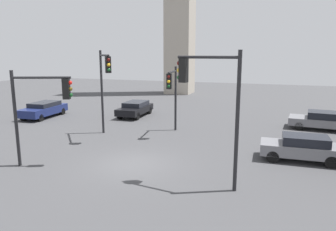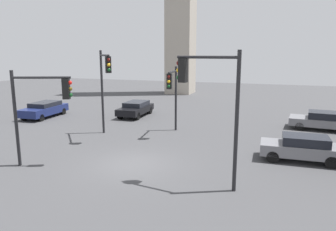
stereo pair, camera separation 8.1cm
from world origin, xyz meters
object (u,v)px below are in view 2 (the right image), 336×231
Objects in this scene: traffic_light_2 at (173,88)px; traffic_light_1 at (210,93)px; traffic_light_3 at (105,77)px; traffic_light_0 at (42,100)px; car_1 at (44,109)px; car_2 at (302,148)px; car_0 at (136,108)px; car_4 at (325,120)px.

traffic_light_1 is at bearing 21.03° from traffic_light_2.
traffic_light_0 is at bearing -41.61° from traffic_light_3.
car_2 is (20.87, -4.93, 0.01)m from car_1.
car_2 is at bearing 61.92° from traffic_light_2.
car_0 is 15.70m from car_2.
traffic_light_3 is at bearing -5.43° from car_2.
traffic_light_2 is (4.01, 8.06, -0.07)m from traffic_light_0.
traffic_light_1 is 14.45m from car_4.
traffic_light_3 is at bearing 60.87° from car_1.
traffic_light_2 is 11.63m from car_4.
traffic_light_3 reaches higher than car_1.
traffic_light_0 is 13.44m from car_1.
car_2 is 0.83× the size of car_4.
traffic_light_0 is 1.03× the size of traffic_light_2.
car_0 is (-9.52, 12.85, -3.28)m from traffic_light_1.
traffic_light_3 reaches higher than traffic_light_0.
car_2 is (12.11, -0.78, -3.31)m from traffic_light_3.
traffic_light_3 is at bearing 8.14° from car_0.
traffic_light_0 is 13.45m from car_2.
traffic_light_1 is at bearing -20.00° from traffic_light_0.
traffic_light_2 is at bearing -53.00° from traffic_light_1.
traffic_light_0 is 8.32m from traffic_light_1.
car_1 is at bearing -155.94° from traffic_light_3.
car_1 is (-8.67, 9.94, -2.60)m from traffic_light_0.
car_4 is at bearing -105.80° from car_2.
traffic_light_1 is at bearing 48.69° from car_2.
traffic_light_1 is 19.79m from car_1.
car_4 is at bearing 76.53° from traffic_light_3.
car_2 is (8.19, -3.04, -2.52)m from traffic_light_2.
car_0 is 0.91× the size of car_4.
traffic_light_0 is 0.97× the size of car_4.
car_2 is (12.21, 5.01, -2.60)m from traffic_light_0.
traffic_light_1 reaches higher than car_1.
traffic_light_0 reaches higher than car_4.
traffic_light_3 is 1.28× the size of car_0.
traffic_light_2 is at bearing 41.69° from traffic_light_0.
car_4 is at bearing -106.65° from traffic_light_1.
traffic_light_3 is 1.41× the size of car_2.
car_4 is (14.11, 7.24, -3.32)m from traffic_light_3.
traffic_light_0 is 5.84m from traffic_light_3.
car_2 reaches higher than car_0.
car_1 reaches higher than car_0.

